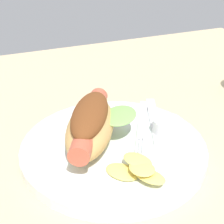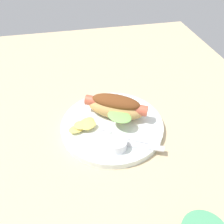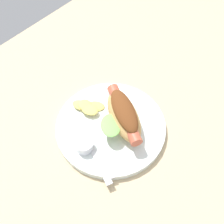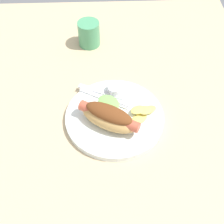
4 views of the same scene
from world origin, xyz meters
The scene contains 7 objects.
ground_plane centered at (0.00, 0.00, -0.90)cm, with size 120.00×90.00×1.80cm, color tan.
plate centered at (-3.89, 2.43, 0.80)cm, with size 25.50×25.50×1.60cm, color white.
hot_dog centered at (-1.23, 0.90, 4.66)cm, with size 14.18×15.65×5.98cm.
sauce_ramekin centered at (-12.00, 2.90, 2.74)cm, with size 4.09×4.09×2.28cm, color white.
fork centered at (-9.86, -0.64, 1.80)cm, with size 8.21×13.16×0.40cm.
knife centered at (-12.05, -0.85, 1.78)cm, with size 13.53×1.40×0.36cm, color silver.
chips_pile centered at (-3.97, 9.58, 2.47)cm, with size 6.76×7.60×1.71cm.
Camera 3 is at (-31.45, -22.76, 61.15)cm, focal length 48.75 mm.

